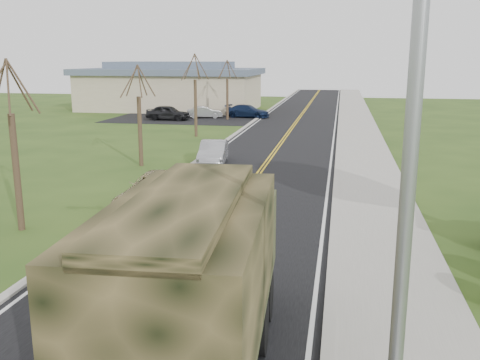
# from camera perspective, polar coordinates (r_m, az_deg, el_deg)

# --- Properties ---
(road) EXTENTS (8.00, 120.00, 0.01)m
(road) POSITION_cam_1_polar(r_m,az_deg,el_deg) (47.29, 5.49, 5.45)
(road) COLOR black
(road) RESTS_ON ground
(curb_right) EXTENTS (0.30, 120.00, 0.12)m
(curb_right) POSITION_cam_1_polar(r_m,az_deg,el_deg) (47.09, 10.55, 5.33)
(curb_right) COLOR #9E998E
(curb_right) RESTS_ON ground
(sidewalk_right) EXTENTS (3.20, 120.00, 0.10)m
(sidewalk_right) POSITION_cam_1_polar(r_m,az_deg,el_deg) (47.13, 12.68, 5.23)
(sidewalk_right) COLOR #9E998E
(sidewalk_right) RESTS_ON ground
(curb_left) EXTENTS (0.30, 120.00, 0.10)m
(curb_left) POSITION_cam_1_polar(r_m,az_deg,el_deg) (47.83, 0.51, 5.65)
(curb_left) COLOR #9E998E
(curb_left) RESTS_ON ground
(street_light) EXTENTS (1.65, 0.22, 8.00)m
(street_light) POSITION_cam_1_polar(r_m,az_deg,el_deg) (6.46, 16.49, -2.41)
(street_light) COLOR gray
(street_light) RESTS_ON ground
(bare_tree_a) EXTENTS (1.93, 2.26, 6.08)m
(bare_tree_a) POSITION_cam_1_polar(r_m,az_deg,el_deg) (20.41, -22.86, 2.14)
(bare_tree_a) COLOR #38281C
(bare_tree_a) RESTS_ON ground
(bare_tree_b) EXTENTS (1.83, 2.14, 5.73)m
(bare_tree_b) POSITION_cam_1_polar(r_m,az_deg,el_deg) (31.03, -10.65, 6.00)
(bare_tree_b) COLOR #38281C
(bare_tree_b) RESTS_ON ground
(bare_tree_c) EXTENTS (2.04, 2.39, 6.42)m
(bare_tree_c) POSITION_cam_1_polar(r_m,az_deg,el_deg) (42.35, -4.77, 8.37)
(bare_tree_c) COLOR #38281C
(bare_tree_c) RESTS_ON ground
(bare_tree_d) EXTENTS (1.88, 2.20, 5.91)m
(bare_tree_d) POSITION_cam_1_polar(r_m,az_deg,el_deg) (54.00, -1.36, 9.14)
(bare_tree_d) COLOR #38281C
(bare_tree_d) RESTS_ON ground
(commercial_building) EXTENTS (25.50, 21.50, 5.65)m
(commercial_building) POSITION_cam_1_polar(r_m,az_deg,el_deg) (65.94, -7.30, 9.84)
(commercial_building) COLOR tan
(commercial_building) RESTS_ON ground
(military_truck) EXTENTS (3.07, 7.73, 3.79)m
(military_truck) POSITION_cam_1_polar(r_m,az_deg,el_deg) (10.28, -4.84, -9.52)
(military_truck) COLOR black
(military_truck) RESTS_ON ground
(suv_champagne) EXTENTS (2.98, 5.83, 1.58)m
(suv_champagne) POSITION_cam_1_polar(r_m,az_deg,el_deg) (21.62, -8.64, -1.42)
(suv_champagne) COLOR #998956
(suv_champagne) RESTS_ON ground
(sedan_silver) EXTENTS (1.98, 4.33, 1.38)m
(sedan_silver) POSITION_cam_1_polar(r_m,az_deg,el_deg) (31.19, -2.87, 2.92)
(sedan_silver) COLOR #9FA0A3
(sedan_silver) RESTS_ON ground
(lot_car_dark) EXTENTS (4.47, 2.03, 1.49)m
(lot_car_dark) POSITION_cam_1_polar(r_m,az_deg,el_deg) (54.23, -7.68, 7.13)
(lot_car_dark) COLOR black
(lot_car_dark) RESTS_ON ground
(lot_car_silver) EXTENTS (3.87, 2.18, 1.21)m
(lot_car_silver) POSITION_cam_1_polar(r_m,az_deg,el_deg) (55.81, -3.79, 7.23)
(lot_car_silver) COLOR #A2A1A6
(lot_car_silver) RESTS_ON ground
(lot_car_navy) EXTENTS (4.82, 2.55, 1.33)m
(lot_car_navy) POSITION_cam_1_polar(r_m,az_deg,el_deg) (56.08, 0.82, 7.35)
(lot_car_navy) COLOR #0F1C39
(lot_car_navy) RESTS_ON ground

